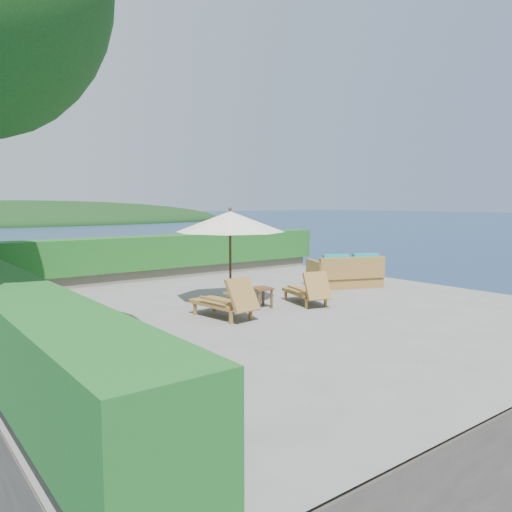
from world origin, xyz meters
TOP-DOWN VIEW (x-y plane):
  - ground at (0.00, 0.00)m, footprint 12.00×12.00m
  - foundation at (0.00, 0.00)m, footprint 12.00×12.00m
  - ocean at (0.00, 0.00)m, footprint 600.00×600.00m
  - offshore_island at (25.00, 140.00)m, footprint 126.00×57.60m
  - planter_wall_far at (0.00, 5.60)m, footprint 12.00×0.60m
  - hedge_far at (0.00, 5.60)m, footprint 12.40×0.90m
  - patio_umbrella at (-0.38, 0.89)m, footprint 2.76×2.76m
  - lounge_left at (-1.27, -0.26)m, footprint 0.82×1.60m
  - lounge_right at (1.02, -0.24)m, footprint 0.92×1.52m
  - side_table at (-0.08, 0.12)m, footprint 0.48×0.48m
  - wicker_loveseat at (3.58, 0.91)m, footprint 2.19×1.64m

SIDE VIEW (x-z plane):
  - offshore_island at x=25.00m, z-range -9.30..3.30m
  - ocean at x=0.00m, z-range -3.00..-3.00m
  - foundation at x=0.00m, z-range -3.05..-0.05m
  - ground at x=0.00m, z-range 0.00..0.00m
  - planter_wall_far at x=0.00m, z-range 0.00..0.36m
  - lounge_right at x=1.02m, z-range -0.07..0.75m
  - lounge_left at x=-1.27m, z-range -0.07..0.81m
  - wicker_loveseat at x=3.58m, z-range -0.11..0.86m
  - side_table at x=-0.08m, z-range 0.15..0.62m
  - hedge_far at x=0.00m, z-range 0.35..1.35m
  - patio_umbrella at x=-0.38m, z-range 0.78..3.04m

